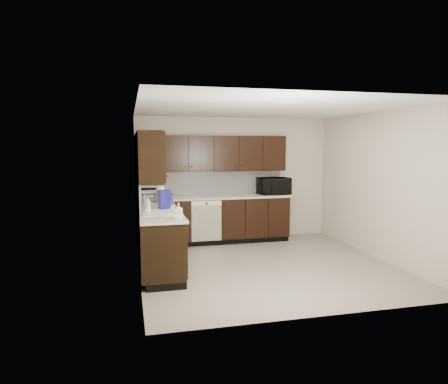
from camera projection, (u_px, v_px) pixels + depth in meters
The scene contains 20 objects.
floor at pixel (266, 265), 6.46m from camera, with size 4.00×4.00×0.00m, color gray.
ceiling at pixel (268, 108), 6.17m from camera, with size 4.00×4.00×0.00m, color white.
wall_back at pixel (234, 179), 8.25m from camera, with size 4.00×0.02×2.50m, color #C0B5A4.
wall_left at pixel (138, 192), 5.85m from camera, with size 0.02×4.00×2.50m, color #C0B5A4.
wall_right at pixel (378, 186), 6.78m from camera, with size 0.02×4.00×2.50m, color #C0B5A4.
wall_front at pixel (328, 207), 4.38m from camera, with size 4.00×0.02×2.50m, color #C0B5A4.
lower_cabinets at pixel (193, 229), 7.25m from camera, with size 3.00×2.80×0.90m.
countertop at pixel (193, 202), 7.19m from camera, with size 3.03×2.83×0.04m.
backsplash at pixel (180, 187), 7.31m from camera, with size 3.00×2.80×0.48m.
upper_cabinets at pixel (186, 154), 7.16m from camera, with size 3.00×2.80×0.70m.
dishwasher at pixel (207, 218), 7.59m from camera, with size 0.58×0.04×0.78m.
sink at pixel (160, 216), 5.95m from camera, with size 0.54×0.82×0.42m.
microwave at pixel (274, 186), 8.12m from camera, with size 0.61×0.41×0.34m, color black.
soap_bottle_a at pixel (179, 211), 5.38m from camera, with size 0.10×0.10×0.22m, color gray.
soap_bottle_b at pixel (148, 205), 5.85m from camera, with size 0.09×0.10×0.25m, color gray.
toaster_oven at pixel (149, 191), 7.59m from camera, with size 0.39×0.29×0.24m, color #AAAAAC.
storage_bin at pixel (153, 196), 7.13m from camera, with size 0.44×0.32×0.17m, color white.
blue_pitcher at pixel (164, 200), 6.15m from camera, with size 0.20×0.20×0.30m, color #160F8D.
teal_tumbler at pixel (165, 195), 7.30m from camera, with size 0.08×0.08×0.18m, color #0B827A.
paper_towel_roll at pixel (161, 195), 6.90m from camera, with size 0.13×0.13×0.29m, color white.
Camera 1 is at (-2.13, -5.95, 1.92)m, focal length 32.00 mm.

